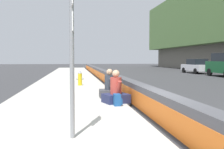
{
  "coord_description": "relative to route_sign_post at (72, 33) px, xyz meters",
  "views": [
    {
      "loc": [
        -6.47,
        2.29,
        1.73
      ],
      "look_at": [
        6.63,
        0.33,
        0.91
      ],
      "focal_mm": 41.15,
      "sensor_mm": 36.0,
      "label": 1
    }
  ],
  "objects": [
    {
      "name": "seated_person_middle",
      "position": [
        5.32,
        -1.49,
        -1.73
      ],
      "size": [
        0.75,
        0.87,
        1.17
      ],
      "color": "#424247",
      "rests_on": "sidewalk_strip"
    },
    {
      "name": "jersey_barrier",
      "position": [
        1.35,
        -2.31,
        -1.81
      ],
      "size": [
        76.0,
        0.45,
        0.85
      ],
      "color": "#47474C",
      "rests_on": "ground_plane"
    },
    {
      "name": "sidewalk_strip",
      "position": [
        1.35,
        0.33,
        -2.16
      ],
      "size": [
        80.0,
        4.4,
        0.14
      ],
      "primitive_type": "cube",
      "color": "#B5B2A8",
      "rests_on": "ground_plane"
    },
    {
      "name": "parked_car_midline",
      "position": [
        23.46,
        -14.44,
        -1.37
      ],
      "size": [
        4.56,
        2.08,
        1.71
      ],
      "color": "silver",
      "rests_on": "ground_plane"
    },
    {
      "name": "seated_person_foreground",
      "position": [
        3.95,
        -1.53,
        -1.72
      ],
      "size": [
        0.94,
        1.03,
        1.19
      ],
      "color": "#23284C",
      "rests_on": "sidewalk_strip"
    },
    {
      "name": "ground_plane",
      "position": [
        1.35,
        -2.32,
        -2.23
      ],
      "size": [
        160.0,
        160.0,
        0.0
      ],
      "primitive_type": "plane",
      "color": "#353538",
      "rests_on": "ground"
    },
    {
      "name": "route_sign_post",
      "position": [
        0.0,
        0.0,
        0.0
      ],
      "size": [
        0.44,
        0.09,
        3.6
      ],
      "color": "gray",
      "rests_on": "sidewalk_strip"
    },
    {
      "name": "fire_hydrant",
      "position": [
        10.24,
        -0.39,
        -1.65
      ],
      "size": [
        0.26,
        0.46,
        0.88
      ],
      "color": "gold",
      "rests_on": "sidewalk_strip"
    },
    {
      "name": "backpack",
      "position": [
        3.36,
        -1.48,
        -1.9
      ],
      "size": [
        0.32,
        0.28,
        0.4
      ],
      "color": "navy",
      "rests_on": "sidewalk_strip"
    }
  ]
}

